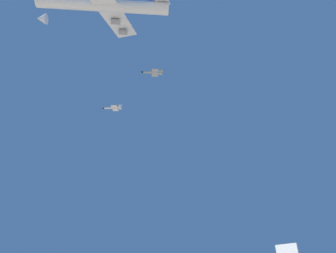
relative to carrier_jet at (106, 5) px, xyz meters
The scene contains 3 objects.
carrier_jet is the anchor object (origin of this frame).
chase_jet_lead 56.86m from the carrier_jet, 64.14° to the right, with size 11.66×13.80×4.00m.
chase_jet_right_wing 85.22m from the carrier_jet, 34.77° to the right, with size 12.76×12.91×4.00m.
Camera 1 is at (-58.41, 79.88, 3.48)m, focal length 30.54 mm.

